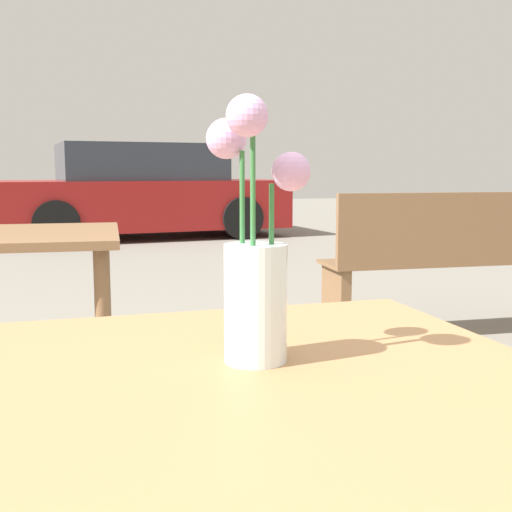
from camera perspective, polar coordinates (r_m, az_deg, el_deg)
name	(u,v)px	position (r m, az deg, el deg)	size (l,w,h in m)	color
table_front	(269,457)	(0.88, 1.12, -17.40)	(0.77, 0.79, 0.71)	#9E7047
flower_vase	(255,275)	(0.87, -0.06, -1.67)	(0.13, 0.13, 0.36)	silver
bench_near	(490,255)	(4.01, 20.11, 0.08)	(2.00, 0.47, 0.85)	brown
table_back	(20,270)	(2.45, -20.24, -1.16)	(0.74, 0.78, 0.75)	brown
parked_car	(141,194)	(9.51, -10.19, 5.49)	(4.22, 2.07, 1.34)	maroon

